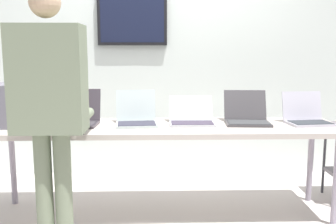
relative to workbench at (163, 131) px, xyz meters
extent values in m
cube|color=beige|center=(0.00, 0.00, -0.71)|extent=(8.00, 8.00, 0.04)
cube|color=silver|center=(0.00, 1.13, 0.58)|extent=(8.00, 0.06, 2.55)
cube|color=black|center=(-0.31, 1.08, 0.98)|extent=(0.72, 0.05, 0.56)
cube|color=black|center=(-0.31, 1.06, 0.98)|extent=(0.66, 0.02, 0.50)
cube|color=#AEA399|center=(0.00, 0.00, 0.03)|extent=(2.82, 0.70, 0.04)
cylinder|color=#948A9B|center=(1.31, -0.25, -0.34)|extent=(0.05, 0.05, 0.70)
cylinder|color=#948A9B|center=(-1.31, 0.25, -0.34)|extent=(0.05, 0.05, 0.70)
cylinder|color=#948A9B|center=(1.31, 0.25, -0.34)|extent=(0.05, 0.05, 0.70)
cube|color=slate|center=(-1.14, 0.04, 0.22)|extent=(0.44, 0.39, 0.33)
cube|color=black|center=(-1.14, -0.16, 0.22)|extent=(0.04, 0.01, 0.03)
cube|color=#3A333B|center=(-0.69, -0.01, 0.06)|extent=(0.34, 0.28, 0.02)
cube|color=#322F34|center=(-0.69, -0.02, 0.07)|extent=(0.31, 0.23, 0.00)
cube|color=#3A333B|center=(-0.68, 0.16, 0.20)|extent=(0.33, 0.08, 0.26)
cube|color=#2D622E|center=(-0.68, 0.16, 0.20)|extent=(0.30, 0.07, 0.23)
cube|color=#A9B6B6|center=(-0.21, -0.02, 0.06)|extent=(0.34, 0.29, 0.02)
cube|color=#292936|center=(-0.21, -0.03, 0.07)|extent=(0.31, 0.24, 0.00)
cube|color=#A9B6B6|center=(-0.23, 0.14, 0.19)|extent=(0.33, 0.10, 0.25)
cube|color=#3C497F|center=(-0.23, 0.15, 0.19)|extent=(0.30, 0.09, 0.22)
cube|color=#B0B3BA|center=(0.23, 0.00, 0.06)|extent=(0.36, 0.23, 0.02)
cube|color=#322B3A|center=(0.23, -0.01, 0.07)|extent=(0.33, 0.18, 0.00)
cube|color=#B0B3BA|center=(0.23, 0.16, 0.17)|extent=(0.36, 0.12, 0.20)
cube|color=#201732|center=(0.23, 0.17, 0.16)|extent=(0.33, 0.10, 0.17)
cube|color=#3C3A3D|center=(0.68, 0.01, 0.06)|extent=(0.37, 0.28, 0.02)
cube|color=#333436|center=(0.68, 0.00, 0.07)|extent=(0.34, 0.23, 0.00)
cube|color=#3C3A3D|center=(0.70, 0.19, 0.19)|extent=(0.36, 0.13, 0.24)
cube|color=navy|center=(0.70, 0.19, 0.19)|extent=(0.33, 0.11, 0.21)
cube|color=#B0AEBC|center=(1.18, -0.01, 0.06)|extent=(0.36, 0.28, 0.02)
cube|color=#262B2F|center=(1.18, -0.02, 0.07)|extent=(0.33, 0.22, 0.00)
cube|color=#B0AEBC|center=(1.16, 0.14, 0.19)|extent=(0.34, 0.10, 0.23)
cube|color=silver|center=(1.16, 0.14, 0.19)|extent=(0.31, 0.09, 0.20)
cylinder|color=slate|center=(-0.78, -0.63, -0.28)|extent=(0.11, 0.11, 0.83)
cylinder|color=slate|center=(-0.65, -0.63, -0.28)|extent=(0.11, 0.11, 0.83)
cube|color=slate|center=(-0.72, -0.63, 0.47)|extent=(0.44, 0.26, 0.66)
sphere|color=tan|center=(-0.72, -0.63, 0.92)|extent=(0.19, 0.19, 0.19)
cylinder|color=slate|center=(-0.88, -0.34, 0.19)|extent=(0.07, 0.32, 0.07)
cylinder|color=slate|center=(-0.55, -0.34, 0.19)|extent=(0.07, 0.32, 0.07)
cylinder|color=#333338|center=(1.52, 0.43, -0.35)|extent=(0.02, 0.02, 0.69)
camera|label=1|loc=(-0.04, -3.00, 0.63)|focal=40.93mm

